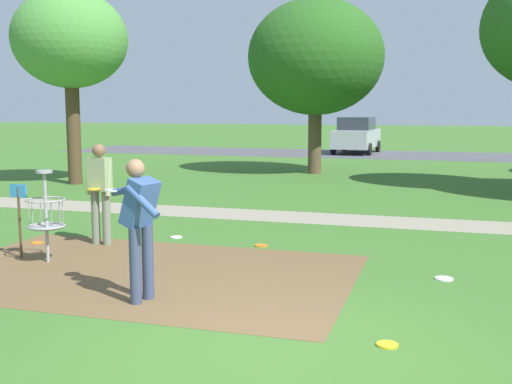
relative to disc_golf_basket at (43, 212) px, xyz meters
The scene contains 15 objects.
ground_plane 4.83m from the disc_golf_basket, 29.48° to the right, with size 160.00×160.00×0.00m, color #3D6B28.
dirt_tee_pad 1.85m from the disc_golf_basket, ahead, with size 5.92×3.78×0.01m, color brown.
disc_golf_basket is the anchor object (origin of this frame).
player_foreground_watching 2.66m from the disc_golf_basket, 30.06° to the right, with size 1.01×0.72×1.71m.
player_throwing 1.34m from the disc_golf_basket, 81.64° to the left, with size 0.48×0.41×1.71m.
frisbee_near_basket 5.87m from the disc_golf_basket, ahead, with size 0.25×0.25×0.02m, color white.
frisbee_by_tee 3.52m from the disc_golf_basket, 34.79° to the left, with size 0.22×0.22×0.02m, color orange.
frisbee_mid_grass 1.58m from the disc_golf_basket, 130.77° to the left, with size 0.21×0.21×0.02m, color orange.
frisbee_far_left 2.58m from the disc_golf_basket, 61.46° to the left, with size 0.21×0.21×0.02m, color white.
frisbee_far_right 5.64m from the disc_golf_basket, 20.07° to the right, with size 0.21×0.21×0.02m, color gold.
tree_near_right 10.59m from the disc_golf_basket, 120.32° to the left, with size 3.40×3.40×5.77m.
tree_mid_right 14.20m from the disc_golf_basket, 84.40° to the left, with size 4.71×4.71×6.06m.
parking_lot_strip 23.90m from the disc_golf_basket, 79.98° to the left, with size 36.00×6.00×0.01m, color #4C4C51.
parked_car_leftmost 24.25m from the disc_golf_basket, 86.66° to the left, with size 2.17×4.30×1.84m.
gravel_path 6.43m from the disc_golf_basket, 49.44° to the left, with size 40.00×1.36×0.00m, color gray.
Camera 1 is at (1.54, -5.50, 2.30)m, focal length 43.61 mm.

